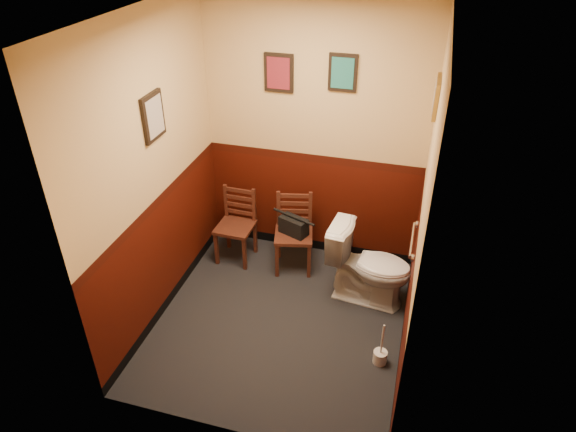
{
  "coord_description": "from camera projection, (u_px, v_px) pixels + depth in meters",
  "views": [
    {
      "loc": [
        1.01,
        -3.36,
        3.37
      ],
      "look_at": [
        0.0,
        0.25,
        1.0
      ],
      "focal_mm": 32.0,
      "sensor_mm": 36.0,
      "label": 1
    }
  ],
  "objects": [
    {
      "name": "framed_print_right",
      "position": [
        436.0,
        97.0,
        3.91
      ],
      "size": [
        0.04,
        0.34,
        0.28
      ],
      "color": "olive",
      "rests_on": "wall_right"
    },
    {
      "name": "wall_front",
      "position": [
        223.0,
        291.0,
        3.07
      ],
      "size": [
        2.2,
        0.0,
        2.7
      ],
      "primitive_type": "cube",
      "rotation": [
        -1.57,
        0.0,
        0.0
      ],
      "color": "#380C05",
      "rests_on": "ground"
    },
    {
      "name": "toilet_brush",
      "position": [
        380.0,
        356.0,
        4.31
      ],
      "size": [
        0.12,
        0.12,
        0.42
      ],
      "color": "silver",
      "rests_on": "floor"
    },
    {
      "name": "toilet",
      "position": [
        370.0,
        266.0,
        4.83
      ],
      "size": [
        0.84,
        0.53,
        0.78
      ],
      "primitive_type": "imported",
      "rotation": [
        0.0,
        0.0,
        1.46
      ],
      "color": "white",
      "rests_on": "floor"
    },
    {
      "name": "framed_print_back_b",
      "position": [
        343.0,
        73.0,
        4.6
      ],
      "size": [
        0.26,
        0.04,
        0.34
      ],
      "color": "black",
      "rests_on": "wall_back"
    },
    {
      "name": "wall_left",
      "position": [
        154.0,
        177.0,
        4.3
      ],
      "size": [
        0.0,
        2.4,
        2.7
      ],
      "primitive_type": "cube",
      "rotation": [
        1.57,
        0.0,
        1.57
      ],
      "color": "#380C05",
      "rests_on": "ground"
    },
    {
      "name": "wall_right",
      "position": [
        422.0,
        215.0,
        3.79
      ],
      "size": [
        0.0,
        2.4,
        2.7
      ],
      "primitive_type": "cube",
      "rotation": [
        1.57,
        0.0,
        -1.57
      ],
      "color": "#380C05",
      "rests_on": "ground"
    },
    {
      "name": "handbag",
      "position": [
        294.0,
        226.0,
        5.18
      ],
      "size": [
        0.32,
        0.24,
        0.21
      ],
      "rotation": [
        0.0,
        0.0,
        -0.38
      ],
      "color": "black",
      "rests_on": "chair_right"
    },
    {
      "name": "chair_right",
      "position": [
        294.0,
        233.0,
        5.27
      ],
      "size": [
        0.46,
        0.46,
        0.82
      ],
      "rotation": [
        0.0,
        0.0,
        0.23
      ],
      "color": "#4E2217",
      "rests_on": "floor"
    },
    {
      "name": "chair_left",
      "position": [
        236.0,
        225.0,
        5.41
      ],
      "size": [
        0.38,
        0.38,
        0.79
      ],
      "rotation": [
        0.0,
        0.0,
        -0.03
      ],
      "color": "#4E2217",
      "rests_on": "floor"
    },
    {
      "name": "floor",
      "position": [
        281.0,
        321.0,
        4.77
      ],
      "size": [
        2.2,
        2.4,
        0.0
      ],
      "primitive_type": "cube",
      "color": "black",
      "rests_on": "ground"
    },
    {
      "name": "framed_print_left",
      "position": [
        153.0,
        117.0,
        4.11
      ],
      "size": [
        0.04,
        0.3,
        0.38
      ],
      "color": "black",
      "rests_on": "wall_left"
    },
    {
      "name": "tp_stack",
      "position": [
        345.0,
        249.0,
        5.45
      ],
      "size": [
        0.22,
        0.13,
        0.37
      ],
      "color": "silver",
      "rests_on": "floor"
    },
    {
      "name": "wall_back",
      "position": [
        314.0,
        136.0,
        5.02
      ],
      "size": [
        2.2,
        0.0,
        2.7
      ],
      "primitive_type": "cube",
      "rotation": [
        1.57,
        0.0,
        0.0
      ],
      "color": "#380C05",
      "rests_on": "ground"
    },
    {
      "name": "ceiling",
      "position": [
        278.0,
        15.0,
        3.32
      ],
      "size": [
        2.2,
        2.4,
        0.0
      ],
      "primitive_type": "cube",
      "rotation": [
        3.14,
        0.0,
        0.0
      ],
      "color": "silver",
      "rests_on": "ground"
    },
    {
      "name": "framed_print_back_a",
      "position": [
        279.0,
        73.0,
        4.76
      ],
      "size": [
        0.28,
        0.04,
        0.36
      ],
      "color": "black",
      "rests_on": "wall_back"
    },
    {
      "name": "grab_bar",
      "position": [
        413.0,
        240.0,
        4.22
      ],
      "size": [
        0.05,
        0.56,
        0.06
      ],
      "color": "silver",
      "rests_on": "wall_right"
    }
  ]
}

